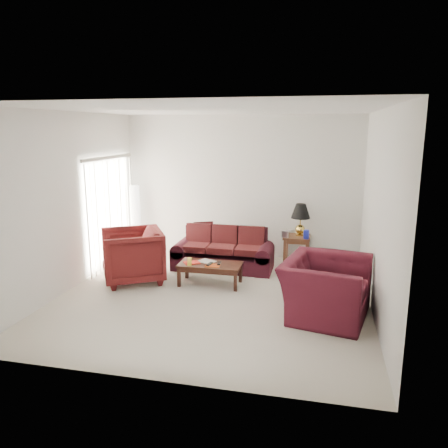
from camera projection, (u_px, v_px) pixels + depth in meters
The scene contains 19 objects.
floor at pixel (213, 297), 7.19m from camera, with size 5.00×5.00×0.00m, color beige.
blinds at pixel (111, 212), 8.71m from camera, with size 0.10×2.00×2.16m, color silver.
sofa at pixel (223, 249), 8.55m from camera, with size 1.94×0.84×0.79m, color black, non-canonical shape.
throw_pillow at pixel (204, 231), 8.98m from camera, with size 0.39×0.11×0.39m, color black.
end_table at pixel (296, 250), 8.91m from camera, with size 0.53×0.53×0.58m, color #4A2419, non-canonical shape.
table_lamp at pixel (300, 220), 8.83m from camera, with size 0.39×0.39×0.65m, color gold, non-canonical shape.
clock at pixel (285, 234), 8.70m from camera, with size 0.13×0.05×0.13m, color #B5B5B9.
blue_canister at pixel (306, 234), 8.60m from camera, with size 0.11×0.11×0.17m, color #161D94.
picture_frame at pixel (291, 230), 8.97m from camera, with size 0.13×0.02×0.16m, color silver.
floor_lamp at pixel (135, 219), 9.56m from camera, with size 0.25×0.25×1.53m, color white, non-canonical shape.
armchair_left at pixel (132, 256), 7.85m from camera, with size 1.02×1.05×0.96m, color #461010.
armchair_right at pixel (325, 288), 6.39m from camera, with size 1.32×1.15×0.86m, color #3F0E18.
coffee_table at pixel (210, 274), 7.73m from camera, with size 1.10×0.55×0.38m, color black, non-canonical shape.
magazine_red at pixel (192, 263), 7.72m from camera, with size 0.27×0.20×0.02m, color red.
magazine_white at pixel (207, 261), 7.80m from camera, with size 0.28×0.21×0.02m, color beige.
magazine_orange at pixel (213, 265), 7.56m from camera, with size 0.25×0.18×0.01m, color #CB4F17.
remote_a at pixel (210, 264), 7.58m from camera, with size 0.05×0.18×0.02m, color black.
remote_b at pixel (219, 263), 7.62m from camera, with size 0.05×0.18×0.02m, color black.
yellow_glass at pixel (189, 261), 7.59m from camera, with size 0.08×0.08×0.13m, color yellow.
Camera 1 is at (1.67, -6.56, 2.73)m, focal length 35.00 mm.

